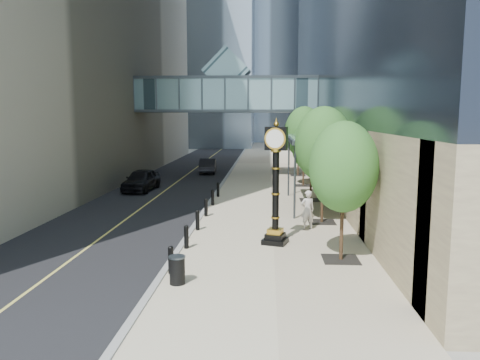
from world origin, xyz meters
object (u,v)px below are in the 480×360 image
object	(u,v)px
trash_bin	(177,271)
car_far	(208,166)
car_near	(141,180)
pedestrian	(308,210)
street_clock	(276,192)

from	to	relation	value
trash_bin	car_far	distance (m)	30.95
trash_bin	car_near	xyz separation A→B (m)	(-6.51, 19.56, 0.33)
pedestrian	car_far	world-z (taller)	pedestrian
trash_bin	pedestrian	xyz separation A→B (m)	(4.99, 7.95, 0.52)
trash_bin	car_near	world-z (taller)	car_near
trash_bin	pedestrian	distance (m)	9.40
trash_bin	car_near	bearing A→B (deg)	108.40
pedestrian	car_near	world-z (taller)	pedestrian
car_far	car_near	bearing A→B (deg)	68.53
trash_bin	pedestrian	world-z (taller)	pedestrian
street_clock	car_near	distance (m)	17.48
car_far	pedestrian	bearing A→B (deg)	105.44
car_near	car_far	bearing A→B (deg)	75.32
street_clock	pedestrian	world-z (taller)	street_clock
trash_bin	car_near	distance (m)	20.62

